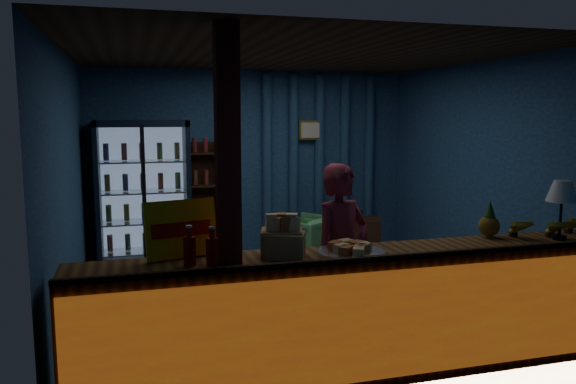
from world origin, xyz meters
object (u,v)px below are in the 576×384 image
object	(u,v)px
green_chair	(306,239)
table_lamp	(562,194)
shopkeeper	(341,257)
pastry_tray	(352,251)

from	to	relation	value
green_chair	table_lamp	size ratio (longest dim) A/B	1.40
green_chair	table_lamp	xyz separation A→B (m)	(1.18, -3.24, 1.02)
shopkeeper	green_chair	xyz separation A→B (m)	(0.54, 2.70, -0.47)
shopkeeper	green_chair	bearing A→B (deg)	55.32
shopkeeper	table_lamp	distance (m)	1.88
pastry_tray	table_lamp	size ratio (longest dim) A/B	1.03
table_lamp	green_chair	bearing A→B (deg)	110.09
shopkeeper	table_lamp	size ratio (longest dim) A/B	3.19
shopkeeper	pastry_tray	distance (m)	0.58
pastry_tray	table_lamp	distance (m)	1.88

